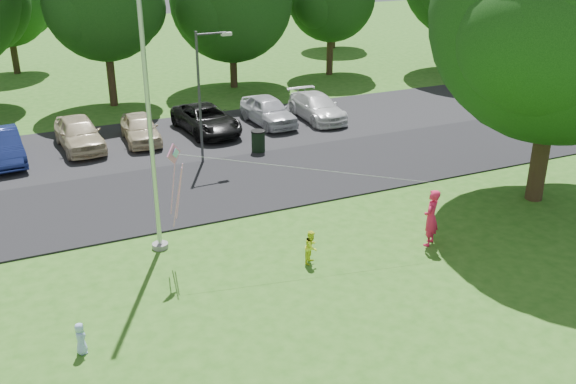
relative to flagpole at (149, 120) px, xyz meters
name	(u,v)px	position (x,y,z in m)	size (l,w,h in m)	color
ground	(334,301)	(3.50, -5.00, -4.17)	(120.00, 120.00, 0.00)	#2D641A
park_road	(223,186)	(3.50, 4.00, -4.14)	(60.00, 6.00, 0.06)	black
parking_strip	(178,138)	(3.50, 10.50, -4.14)	(42.00, 7.00, 0.06)	black
flagpole	(149,120)	(0.00, 0.00, 0.00)	(0.50, 0.50, 10.00)	#B7BABF
street_lamp	(204,86)	(3.81, 6.89, -0.85)	(1.55, 0.22, 5.51)	#3F3F44
trash_can	(258,142)	(6.24, 7.13, -3.66)	(0.64, 0.64, 1.01)	black
big_tree	(562,20)	(13.46, -2.01, 2.33)	(9.44, 8.81, 11.12)	#332316
horizon_trees	(159,1)	(7.56, 28.88, 0.14)	(77.46, 7.20, 7.02)	#332316
parked_cars	(182,122)	(3.81, 10.67, -3.43)	(16.84, 5.02, 1.45)	navy
woman	(431,218)	(7.84, -3.31, -3.24)	(0.68, 0.45, 1.86)	#F22052
child_yellow	(311,247)	(3.91, -2.81, -3.64)	(0.51, 0.40, 1.05)	#E9FB27
child_blue	(81,338)	(-3.02, -4.48, -3.76)	(0.40, 0.26, 0.82)	#A5C1FD
kite	(183,168)	(0.55, -1.27, -1.14)	(7.75, 2.37, 2.65)	pink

